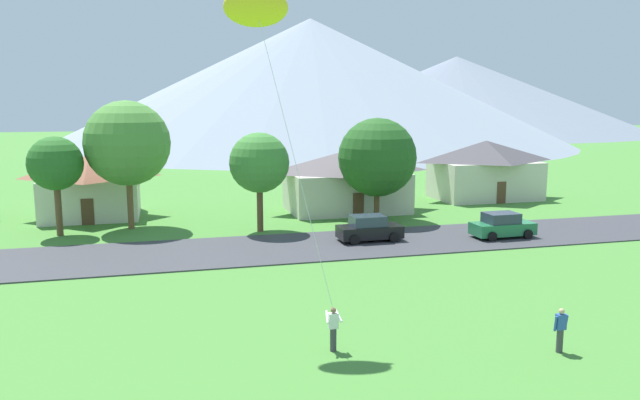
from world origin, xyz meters
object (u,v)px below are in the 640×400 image
Objects in this scene: house_rightmost at (485,169)px; tree_left_of_center at (259,163)px; kite_flyer_with_kite at (258,16)px; house_leftmost at (91,185)px; parked_car_black_west_end at (369,229)px; parked_car_green_mid_west at (502,226)px; house_left_center at (346,180)px; tree_right_of_center at (127,143)px; watcher_person at (560,329)px; tree_center at (55,164)px; tree_near_left at (377,157)px.

house_rightmost is 1.45× the size of tree_left_of_center.
house_rightmost is at bearing 46.50° from kite_flyer_with_kite.
house_leftmost is 0.77× the size of house_rightmost.
parked_car_black_west_end is 1.00× the size of parked_car_green_mid_west.
parked_car_green_mid_west is at bearing -22.44° from tree_left_of_center.
house_leftmost reaches higher than parked_car_green_mid_west.
tree_right_of_center is at bearing -169.76° from house_left_center.
house_rightmost is 1.10× the size of tree_right_of_center.
tree_left_of_center is 4.20× the size of watcher_person.
parked_car_green_mid_west is at bearing 64.83° from watcher_person.
kite_flyer_with_kite is at bearing -61.57° from tree_center.
watcher_person is (19.39, -32.53, -1.72)m from house_leftmost.
house_left_center is at bearing 65.33° from kite_flyer_with_kite.
watcher_person is at bearing -59.13° from tree_right_of_center.
parked_car_black_west_end is (-2.95, -6.68, -4.06)m from tree_near_left.
house_left_center is 22.52m from tree_center.
tree_near_left reaches higher than parked_car_black_west_end.
tree_center reaches higher than house_left_center.
kite_flyer_with_kite is at bearing -147.81° from parked_car_green_mid_west.
house_leftmost is 0.84× the size of tree_right_of_center.
tree_right_of_center is at bearing 174.78° from tree_near_left.
tree_left_of_center reaches higher than parked_car_black_west_end.
tree_near_left is 9.51m from tree_left_of_center.
tree_near_left reaches higher than house_left_center.
tree_left_of_center is 1.03× the size of tree_center.
house_rightmost is 1.28× the size of tree_near_left.
house_left_center is at bearing 87.86° from watcher_person.
kite_flyer_with_kite reaches higher than house_left_center.
house_rightmost is at bearing 10.82° from tree_right_of_center.
kite_flyer_with_kite reaches higher than watcher_person.
watcher_person is (-15.86, -33.23, -1.99)m from house_rightmost.
house_left_center is 28.42m from kite_flyer_with_kite.
house_leftmost is 15.13m from tree_left_of_center.
tree_right_of_center is 32.02m from watcher_person.
tree_left_of_center is 13.79m from tree_center.
watcher_person is (7.26, -23.80, -4.01)m from tree_left_of_center.
tree_center is 4.08× the size of watcher_person.
house_leftmost is 4.66× the size of watcher_person.
parked_car_black_west_end is 0.31× the size of kite_flyer_with_kite.
tree_near_left is at bearing 127.20° from parked_car_green_mid_west.
house_leftmost is 0.58× the size of kite_flyer_with_kite.
tree_right_of_center is at bearing 120.87° from watcher_person.
tree_right_of_center is 22.87m from kite_flyer_with_kite.
house_left_center reaches higher than house_leftmost.
tree_right_of_center is at bearing 106.30° from kite_flyer_with_kite.
watcher_person is at bearing -30.75° from kite_flyer_with_kite.
tree_left_of_center is at bearing -20.26° from tree_right_of_center.
tree_center is at bearing 128.75° from watcher_person.
tree_left_of_center is (-8.39, -6.43, 2.24)m from house_left_center.
house_rightmost is 25.05m from tree_left_of_center.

